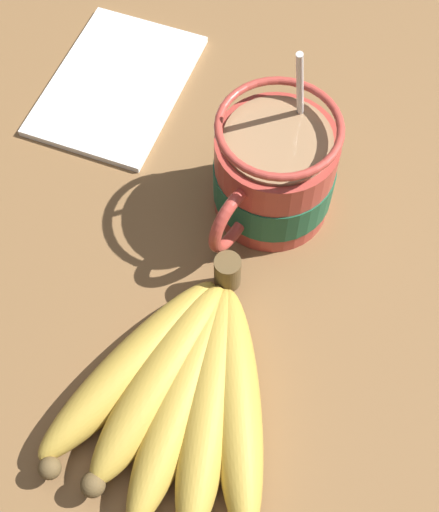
# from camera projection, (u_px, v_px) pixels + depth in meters

# --- Properties ---
(table) EXTENTS (1.17, 1.17, 0.04)m
(table) POSITION_uv_depth(u_px,v_px,m) (225.00, 271.00, 0.57)
(table) COLOR brown
(table) RESTS_ON ground
(coffee_mug) EXTENTS (0.13, 0.09, 0.15)m
(coffee_mug) POSITION_uv_depth(u_px,v_px,m) (275.00, 175.00, 0.54)
(coffee_mug) COLOR #B23D33
(coffee_mug) RESTS_ON table
(banana_bunch) EXTENTS (0.20, 0.16, 0.04)m
(banana_bunch) POSITION_uv_depth(u_px,v_px,m) (184.00, 392.00, 0.49)
(banana_bunch) COLOR brown
(banana_bunch) RESTS_ON table
(napkin) EXTENTS (0.18, 0.15, 0.01)m
(napkin) POSITION_uv_depth(u_px,v_px,m) (117.00, 85.00, 0.64)
(napkin) COLOR white
(napkin) RESTS_ON table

